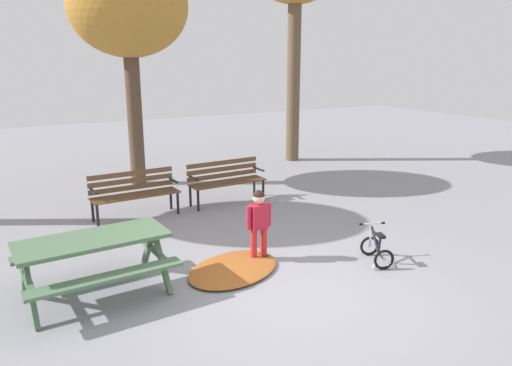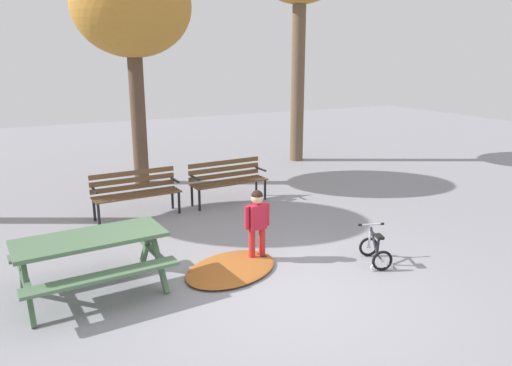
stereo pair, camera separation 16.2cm
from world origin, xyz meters
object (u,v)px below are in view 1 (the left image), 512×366
at_px(child_standing, 259,219).
at_px(park_bench_far_left, 134,191).
at_px(kids_bicycle, 377,249).
at_px(park_bench_left, 226,178).
at_px(picnic_table, 94,251).

bearing_deg(child_standing, park_bench_far_left, 110.56).
bearing_deg(kids_bicycle, child_standing, 148.32).
xyz_separation_m(park_bench_left, child_standing, (-0.83, -2.91, 0.12)).
relative_size(park_bench_far_left, kids_bicycle, 2.58).
distance_m(picnic_table, child_standing, 2.32).
relative_size(park_bench_left, child_standing, 1.52).
bearing_deg(park_bench_far_left, child_standing, -69.44).
height_order(picnic_table, child_standing, child_standing).
bearing_deg(park_bench_far_left, park_bench_left, 1.80).
bearing_deg(child_standing, kids_bicycle, -31.68).
distance_m(park_bench_left, kids_bicycle, 3.88).
xyz_separation_m(park_bench_far_left, park_bench_left, (1.90, 0.06, 0.00)).
bearing_deg(kids_bicycle, park_bench_left, 99.44).
height_order(park_bench_far_left, park_bench_left, same).
xyz_separation_m(picnic_table, park_bench_left, (3.15, 2.88, -0.08)).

